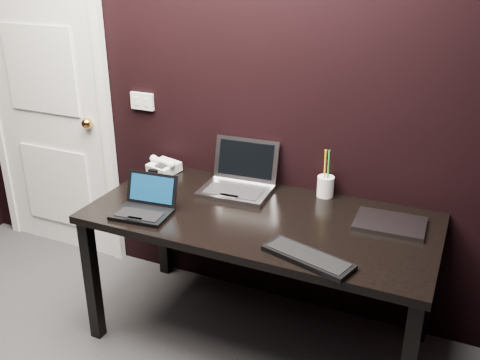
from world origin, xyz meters
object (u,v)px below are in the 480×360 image
at_px(netbook, 145,207).
at_px(closed_laptop, 390,224).
at_px(silver_laptop, 238,182).
at_px(pen_cup, 326,185).
at_px(mobile_phone, 153,181).
at_px(desk_phone, 164,166).
at_px(door, 47,101).
at_px(ext_keyboard, 308,257).
at_px(desk, 260,229).

bearing_deg(netbook, closed_laptop, 17.98).
xyz_separation_m(silver_laptop, pen_cup, (0.45, 0.13, 0.01)).
bearing_deg(mobile_phone, closed_laptop, 3.43).
xyz_separation_m(closed_laptop, pen_cup, (-0.37, 0.20, 0.05)).
distance_m(silver_laptop, desk_phone, 0.51).
relative_size(desk_phone, pen_cup, 0.78).
distance_m(netbook, pen_cup, 0.94).
relative_size(netbook, mobile_phone, 2.93).
distance_m(door, desk_phone, 0.96).
height_order(door, pen_cup, door).
distance_m(door, silver_laptop, 1.46).
height_order(ext_keyboard, closed_laptop, ext_keyboard).
relative_size(door, netbook, 7.27).
distance_m(silver_laptop, closed_laptop, 0.83).
height_order(desk, desk_phone, desk_phone).
relative_size(ext_keyboard, pen_cup, 1.62).
distance_m(silver_laptop, mobile_phone, 0.47).
bearing_deg(desk_phone, mobile_phone, -73.19).
relative_size(desk, netbook, 5.78).
height_order(netbook, closed_laptop, netbook).
height_order(closed_laptop, pen_cup, pen_cup).
xyz_separation_m(closed_laptop, desk_phone, (-1.33, 0.13, 0.02)).
distance_m(silver_laptop, pen_cup, 0.46).
xyz_separation_m(silver_laptop, desk_phone, (-0.51, 0.06, -0.01)).
relative_size(silver_laptop, desk_phone, 1.90).
distance_m(desk, desk_phone, 0.79).
bearing_deg(silver_laptop, mobile_phone, -161.33).
xyz_separation_m(door, mobile_phone, (0.98, -0.30, -0.27)).
height_order(desk, pen_cup, pen_cup).
xyz_separation_m(ext_keyboard, desk_phone, (-1.07, 0.58, 0.02)).
bearing_deg(desk_phone, silver_laptop, -6.68).
distance_m(silver_laptop, ext_keyboard, 0.77).
distance_m(mobile_phone, pen_cup, 0.94).
xyz_separation_m(door, desk, (1.65, -0.38, -0.38)).
height_order(desk, netbook, netbook).
relative_size(door, closed_laptop, 6.44).
distance_m(netbook, closed_laptop, 1.19).
xyz_separation_m(door, pen_cup, (1.88, -0.03, -0.24)).
bearing_deg(desk_phone, door, 174.34).
bearing_deg(closed_laptop, desk, -165.97).
bearing_deg(closed_laptop, mobile_phone, -176.57).
bearing_deg(ext_keyboard, netbook, 174.48).
distance_m(ext_keyboard, pen_cup, 0.66).
bearing_deg(desk, pen_cup, 57.12).
relative_size(desk, pen_cup, 6.57).
height_order(door, mobile_phone, door).
xyz_separation_m(netbook, ext_keyboard, (0.87, -0.08, -0.02)).
xyz_separation_m(desk, mobile_phone, (-0.67, 0.07, 0.12)).
xyz_separation_m(door, silver_laptop, (1.43, -0.15, -0.26)).
distance_m(desk, pen_cup, 0.44).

